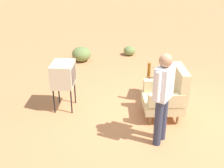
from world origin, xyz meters
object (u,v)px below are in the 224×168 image
at_px(soda_can_red, 170,68).
at_px(bottle_tall_amber, 149,70).
at_px(tv_on_stand, 63,74).
at_px(side_table, 160,77).
at_px(person_standing, 163,94).
at_px(bottle_wine_green, 164,63).
at_px(flower_vase, 165,70).
at_px(armchair, 168,95).

bearing_deg(soda_can_red, bottle_tall_amber, -45.51).
bearing_deg(tv_on_stand, side_table, 114.03).
relative_size(person_standing, bottle_tall_amber, 5.47).
height_order(bottle_wine_green, flower_vase, bottle_wine_green).
bearing_deg(person_standing, flower_vase, -178.65).
relative_size(tv_on_stand, bottle_wine_green, 3.22).
xyz_separation_m(bottle_tall_amber, flower_vase, (-0.05, 0.33, -0.00)).
height_order(armchair, bottle_wine_green, armchair).
relative_size(person_standing, flower_vase, 6.19).
bearing_deg(tv_on_stand, bottle_wine_green, 118.87).
height_order(tv_on_stand, flower_vase, tv_on_stand).
distance_m(armchair, flower_vase, 0.64).
bearing_deg(flower_vase, person_standing, 1.35).
bearing_deg(bottle_wine_green, flower_vase, 4.54).
relative_size(armchair, person_standing, 0.65).
xyz_separation_m(side_table, flower_vase, (0.19, 0.09, 0.24)).
xyz_separation_m(tv_on_stand, flower_vase, (-0.67, 2.03, 0.01)).
bearing_deg(soda_can_red, person_standing, -2.40).
height_order(armchair, flower_vase, armchair).
distance_m(armchair, tv_on_stand, 2.16).
bearing_deg(tv_on_stand, soda_can_red, 116.28).
xyz_separation_m(armchair, bottle_tall_amber, (-0.52, -0.44, 0.29)).
height_order(soda_can_red, flower_vase, flower_vase).
distance_m(side_table, person_standing, 1.68).
xyz_separation_m(tv_on_stand, bottle_wine_green, (-1.10, 1.99, 0.02)).
bearing_deg(side_table, tv_on_stand, -65.97).
xyz_separation_m(side_table, bottle_wine_green, (-0.24, 0.06, 0.26)).
xyz_separation_m(bottle_wine_green, flower_vase, (0.43, 0.03, -0.01)).
xyz_separation_m(bottle_tall_amber, soda_can_red, (-0.43, 0.44, -0.09)).
relative_size(side_table, flower_vase, 2.43).
relative_size(side_table, bottle_wine_green, 2.01).
relative_size(side_table, person_standing, 0.39).
xyz_separation_m(person_standing, flower_vase, (-1.43, -0.03, -0.15)).
distance_m(armchair, side_table, 0.78).
height_order(side_table, person_standing, person_standing).
bearing_deg(bottle_wine_green, armchair, 8.48).
relative_size(armchair, tv_on_stand, 1.03).
height_order(bottle_wine_green, soda_can_red, bottle_wine_green).
bearing_deg(side_table, armchair, 15.33).
bearing_deg(bottle_tall_amber, tv_on_stand, -69.82).
bearing_deg(side_table, person_standing, 4.47).
relative_size(tv_on_stand, soda_can_red, 8.44).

